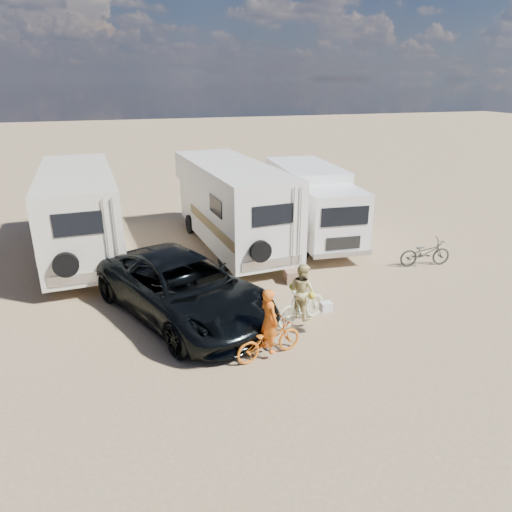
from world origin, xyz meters
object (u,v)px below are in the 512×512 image
object	(u,v)px
dark_suv	(183,288)
bike_woman	(302,305)
rv_main	(232,206)
rider_man	(269,327)
box_truck	(312,205)
bike_parked	(425,253)
rider_woman	(302,297)
rv_left	(80,215)
bike_man	(269,340)
crate	(293,276)
cooler	(159,280)

from	to	relation	value
dark_suv	bike_woman	world-z (taller)	dark_suv
rv_main	rider_man	bearing A→B (deg)	-103.29
box_truck	bike_parked	size ratio (longest dim) A/B	3.47
box_truck	dark_suv	xyz separation A→B (m)	(-5.93, -4.82, -0.61)
bike_woman	rider_woman	distance (m)	0.25
rv_left	bike_man	distance (m)	9.32
dark_suv	rider_man	world-z (taller)	dark_suv
dark_suv	bike_woman	bearing A→B (deg)	-48.21
rv_left	rv_main	bearing A→B (deg)	-8.25
rv_main	rv_left	xyz separation A→B (m)	(-5.44, 0.55, -0.02)
rv_left	rider_man	distance (m)	9.29
bike_parked	crate	size ratio (longest dim) A/B	3.66
rv_main	cooler	distance (m)	4.52
rv_left	rider_man	size ratio (longest dim) A/B	4.84
bike_woman	rider_man	distance (m)	1.89
rider_woman	cooler	xyz separation A→B (m)	(-3.38, 3.46, -0.54)
box_truck	crate	xyz separation A→B (m)	(-2.25, -3.65, -1.24)
dark_suv	rider_woman	distance (m)	3.21
rider_woman	box_truck	bearing A→B (deg)	-48.07
rv_left	dark_suv	world-z (taller)	rv_left
bike_man	rider_man	bearing A→B (deg)	-0.00
rider_woman	crate	xyz separation A→B (m)	(0.76, 2.52, -0.55)
dark_suv	crate	bearing A→B (deg)	-5.73
rv_main	bike_man	size ratio (longest dim) A/B	4.39
rv_left	rider_man	xyz separation A→B (m)	(4.29, -8.20, -0.79)
bike_parked	crate	bearing A→B (deg)	97.39
dark_suv	bike_man	bearing A→B (deg)	-82.77
dark_suv	bike_parked	bearing A→B (deg)	-16.16
dark_suv	rider_man	distance (m)	3.05
bike_man	rv_main	bearing A→B (deg)	-21.98
rv_main	box_truck	bearing A→B (deg)	-8.34
box_truck	cooler	bearing A→B (deg)	-152.58
bike_woman	rider_woman	world-z (taller)	rider_woman
dark_suv	rv_left	bearing A→B (deg)	92.76
rider_woman	cooler	size ratio (longest dim) A/B	2.78
rv_main	rider_man	distance (m)	7.78
cooler	crate	size ratio (longest dim) A/B	1.09
dark_suv	bike_man	size ratio (longest dim) A/B	3.51
rv_left	rider_woman	bearing A→B (deg)	-53.31
box_truck	bike_parked	distance (m)	4.68
dark_suv	rider_man	xyz separation A→B (m)	(1.55, -2.63, -0.05)
rv_main	rv_left	bearing A→B (deg)	169.56
rider_woman	crate	bearing A→B (deg)	-38.84
cooler	rider_woman	bearing A→B (deg)	-46.69
bike_parked	bike_man	bearing A→B (deg)	126.24
bike_man	rider_man	size ratio (longest dim) A/B	1.09
bike_woman	rider_man	size ratio (longest dim) A/B	1.08
rv_main	bike_parked	world-z (taller)	rv_main
box_truck	cooler	size ratio (longest dim) A/B	11.65
bike_man	bike_parked	distance (m)	7.94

